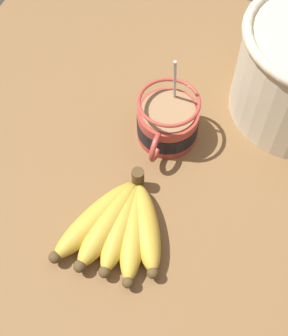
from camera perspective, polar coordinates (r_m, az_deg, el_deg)
The scene contains 3 objects.
table at distance 78.94cm, azimuth 3.07°, elevation -1.22°, with size 94.05×94.05×3.81cm.
coffee_mug at distance 78.63cm, azimuth 2.88°, elevation 5.56°, with size 13.69×10.40×15.91cm.
banana_bunch at distance 70.45cm, azimuth -3.07°, elevation -7.00°, with size 18.17×17.62×4.45cm.
Camera 1 is at (39.69, 9.95, 69.42)cm, focal length 50.00 mm.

